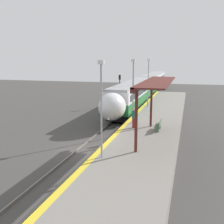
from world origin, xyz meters
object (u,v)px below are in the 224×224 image
(train, at_px, (145,87))
(lamppost_near, at_px, (101,104))
(lamppost_mid, at_px, (133,87))
(person_waiting, at_px, (134,118))
(platform_bench, at_px, (159,125))
(railway_signal, at_px, (120,87))
(lamppost_far, at_px, (148,80))

(train, xyz_separation_m, lamppost_near, (2.38, -31.95, 2.21))
(lamppost_mid, bearing_deg, person_waiting, -74.92)
(platform_bench, bearing_deg, railway_signal, 114.28)
(train, height_order, railway_signal, railway_signal)
(railway_signal, height_order, lamppost_near, lamppost_near)
(train, distance_m, lamppost_mid, 22.47)
(train, distance_m, person_waiting, 24.21)
(train, height_order, lamppost_near, lamppost_near)
(train, bearing_deg, lamppost_near, -85.73)
(train, relative_size, lamppost_mid, 7.60)
(railway_signal, bearing_deg, platform_bench, -65.72)
(lamppost_near, distance_m, lamppost_mid, 9.72)
(train, distance_m, platform_bench, 24.89)
(platform_bench, height_order, lamppost_mid, lamppost_mid)
(railway_signal, distance_m, lamppost_near, 25.11)
(lamppost_near, bearing_deg, lamppost_mid, 90.00)
(railway_signal, xyz_separation_m, lamppost_mid, (4.96, -14.85, 1.59))
(train, xyz_separation_m, platform_bench, (5.07, -24.36, -0.68))
(lamppost_near, height_order, lamppost_mid, same)
(platform_bench, relative_size, person_waiting, 1.01)
(train, relative_size, lamppost_far, 7.60)
(person_waiting, bearing_deg, platform_bench, -8.22)
(railway_signal, relative_size, lamppost_near, 0.78)
(lamppost_near, bearing_deg, person_waiting, 86.48)
(person_waiting, distance_m, lamppost_far, 11.79)
(platform_bench, relative_size, lamppost_mid, 0.30)
(platform_bench, bearing_deg, lamppost_near, -109.51)
(platform_bench, relative_size, lamppost_far, 0.30)
(person_waiting, relative_size, lamppost_far, 0.29)
(person_waiting, relative_size, railway_signal, 0.38)
(lamppost_near, xyz_separation_m, lamppost_mid, (0.00, 9.72, 0.00))
(platform_bench, relative_size, railway_signal, 0.38)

